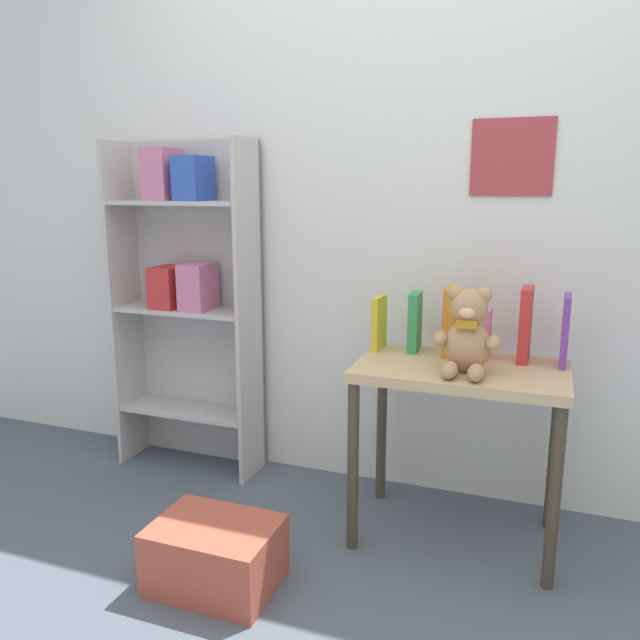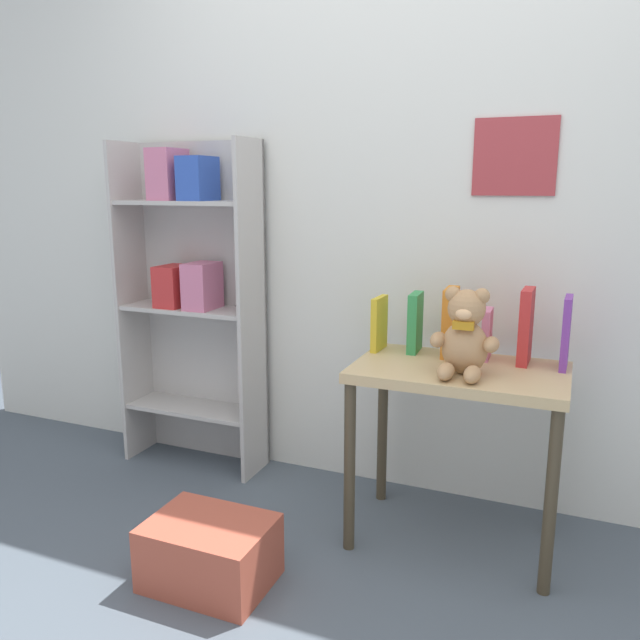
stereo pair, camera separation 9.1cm
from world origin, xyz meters
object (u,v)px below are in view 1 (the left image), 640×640
(teddy_bear, at_px, (467,334))
(book_standing_yellow, at_px, (379,323))
(book_standing_pink, at_px, (487,333))
(book_standing_purple, at_px, (565,331))
(bookshelf_side, at_px, (189,286))
(book_standing_green, at_px, (415,322))
(book_standing_red, at_px, (525,325))
(display_table, at_px, (460,393))
(storage_bin, at_px, (215,555))
(book_standing_orange, at_px, (450,321))

(teddy_bear, height_order, book_standing_yellow, teddy_bear)
(book_standing_pink, bearing_deg, book_standing_purple, -6.35)
(bookshelf_side, height_order, teddy_bear, bookshelf_side)
(book_standing_purple, bearing_deg, teddy_bear, -144.56)
(book_standing_green, height_order, book_standing_red, book_standing_red)
(display_table, height_order, book_standing_yellow, book_standing_yellow)
(book_standing_yellow, xyz_separation_m, book_standing_red, (0.53, 0.02, 0.03))
(display_table, relative_size, teddy_bear, 2.47)
(storage_bin, bearing_deg, book_standing_green, 55.71)
(teddy_bear, distance_m, book_standing_yellow, 0.41)
(book_standing_orange, bearing_deg, book_standing_green, 173.54)
(book_standing_pink, relative_size, book_standing_purple, 0.73)
(display_table, bearing_deg, book_standing_green, 143.10)
(book_standing_pink, bearing_deg, book_standing_red, -4.97)
(teddy_bear, xyz_separation_m, book_standing_red, (0.17, 0.22, 0.00))
(book_standing_pink, bearing_deg, book_standing_yellow, -177.91)
(book_standing_pink, distance_m, storage_bin, 1.21)
(book_standing_green, distance_m, book_standing_pink, 0.26)
(bookshelf_side, height_order, book_standing_green, bookshelf_side)
(bookshelf_side, xyz_separation_m, book_standing_orange, (1.17, -0.10, -0.05))
(book_standing_pink, height_order, book_standing_purple, book_standing_purple)
(book_standing_purple, bearing_deg, book_standing_green, 178.92)
(storage_bin, bearing_deg, book_standing_pink, 43.42)
(book_standing_orange, distance_m, storage_bin, 1.14)
(book_standing_orange, xyz_separation_m, book_standing_red, (0.26, 0.00, 0.01))
(book_standing_orange, bearing_deg, bookshelf_side, 172.61)
(book_standing_yellow, relative_size, book_standing_pink, 1.12)
(book_standing_red, bearing_deg, bookshelf_side, 177.51)
(book_standing_green, distance_m, book_standing_red, 0.40)
(book_standing_yellow, bearing_deg, storage_bin, -114.85)
(book_standing_green, relative_size, book_standing_red, 0.84)
(book_standing_purple, bearing_deg, book_standing_orange, 179.50)
(bookshelf_side, bearing_deg, storage_bin, -54.95)
(book_standing_purple, relative_size, storage_bin, 0.63)
(book_standing_yellow, height_order, book_standing_purple, book_standing_purple)
(teddy_bear, xyz_separation_m, book_standing_orange, (-0.09, 0.22, -0.01))
(bookshelf_side, distance_m, display_table, 1.29)
(book_standing_yellow, bearing_deg, book_standing_pink, 6.29)
(book_standing_green, distance_m, book_standing_orange, 0.13)
(book_standing_green, xyz_separation_m, storage_bin, (-0.48, -0.70, -0.66))
(book_standing_orange, distance_m, book_standing_red, 0.26)
(book_standing_red, relative_size, storage_bin, 0.67)
(book_standing_orange, distance_m, book_standing_pink, 0.14)
(display_table, height_order, storage_bin, display_table)
(book_standing_purple, height_order, storage_bin, book_standing_purple)
(display_table, bearing_deg, bookshelf_side, 168.98)
(teddy_bear, distance_m, book_standing_purple, 0.37)
(bookshelf_side, distance_m, book_standing_purple, 1.57)
(bookshelf_side, distance_m, book_standing_green, 1.04)
(book_standing_pink, xyz_separation_m, book_standing_purple, (0.26, -0.02, 0.03))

